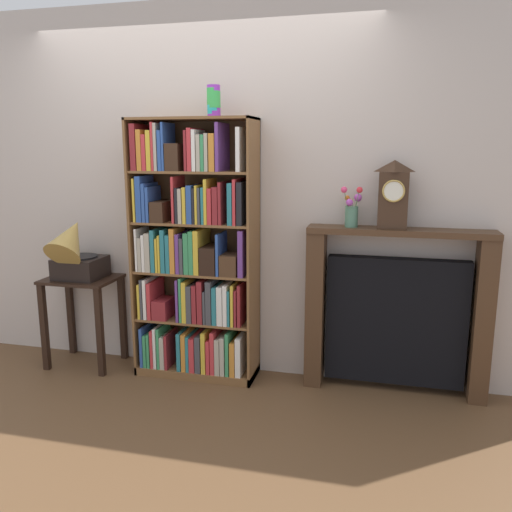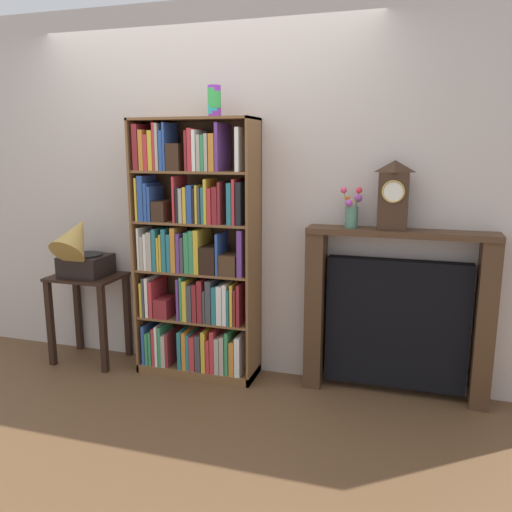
{
  "view_description": "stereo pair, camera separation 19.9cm",
  "coord_description": "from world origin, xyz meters",
  "px_view_note": "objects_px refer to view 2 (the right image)",
  "views": [
    {
      "loc": [
        1.31,
        -3.37,
        1.65
      ],
      "look_at": [
        0.45,
        0.07,
        0.92
      ],
      "focal_mm": 36.72,
      "sensor_mm": 36.0,
      "label": 1
    },
    {
      "loc": [
        1.5,
        -3.32,
        1.65
      ],
      "look_at": [
        0.45,
        0.07,
        0.92
      ],
      "focal_mm": 36.72,
      "sensor_mm": 36.0,
      "label": 2
    }
  ],
  "objects_px": {
    "cup_stack": "(214,101)",
    "gramophone": "(80,249)",
    "bookshelf": "(195,260)",
    "fireplace_mantel": "(396,315)",
    "side_table_left": "(88,299)",
    "flower_vase": "(352,211)",
    "mantel_clock": "(394,195)"
  },
  "relations": [
    {
      "from": "cup_stack",
      "to": "gramophone",
      "type": "distance_m",
      "value": 1.5
    },
    {
      "from": "bookshelf",
      "to": "fireplace_mantel",
      "type": "bearing_deg",
      "value": 3.32
    },
    {
      "from": "side_table_left",
      "to": "bookshelf",
      "type": "bearing_deg",
      "value": 2.17
    },
    {
      "from": "bookshelf",
      "to": "fireplace_mantel",
      "type": "relative_size",
      "value": 1.53
    },
    {
      "from": "gramophone",
      "to": "cup_stack",
      "type": "bearing_deg",
      "value": 4.5
    },
    {
      "from": "side_table_left",
      "to": "fireplace_mantel",
      "type": "bearing_deg",
      "value": 2.87
    },
    {
      "from": "cup_stack",
      "to": "flower_vase",
      "type": "bearing_deg",
      "value": 4.58
    },
    {
      "from": "fireplace_mantel",
      "to": "bookshelf",
      "type": "bearing_deg",
      "value": -176.68
    },
    {
      "from": "fireplace_mantel",
      "to": "mantel_clock",
      "type": "height_order",
      "value": "mantel_clock"
    },
    {
      "from": "bookshelf",
      "to": "gramophone",
      "type": "bearing_deg",
      "value": -173.84
    },
    {
      "from": "gramophone",
      "to": "flower_vase",
      "type": "bearing_deg",
      "value": 4.54
    },
    {
      "from": "mantel_clock",
      "to": "cup_stack",
      "type": "bearing_deg",
      "value": -176.43
    },
    {
      "from": "bookshelf",
      "to": "fireplace_mantel",
      "type": "distance_m",
      "value": 1.45
    },
    {
      "from": "cup_stack",
      "to": "flower_vase",
      "type": "distance_m",
      "value": 1.17
    },
    {
      "from": "cup_stack",
      "to": "fireplace_mantel",
      "type": "distance_m",
      "value": 1.88
    },
    {
      "from": "side_table_left",
      "to": "mantel_clock",
      "type": "distance_m",
      "value": 2.41
    },
    {
      "from": "cup_stack",
      "to": "side_table_left",
      "type": "height_order",
      "value": "cup_stack"
    },
    {
      "from": "gramophone",
      "to": "mantel_clock",
      "type": "bearing_deg",
      "value": 4.01
    },
    {
      "from": "bookshelf",
      "to": "flower_vase",
      "type": "height_order",
      "value": "bookshelf"
    },
    {
      "from": "bookshelf",
      "to": "gramophone",
      "type": "height_order",
      "value": "bookshelf"
    },
    {
      "from": "cup_stack",
      "to": "flower_vase",
      "type": "relative_size",
      "value": 0.76
    },
    {
      "from": "fireplace_mantel",
      "to": "mantel_clock",
      "type": "relative_size",
      "value": 2.74
    },
    {
      "from": "side_table_left",
      "to": "gramophone",
      "type": "distance_m",
      "value": 0.41
    },
    {
      "from": "bookshelf",
      "to": "mantel_clock",
      "type": "height_order",
      "value": "bookshelf"
    },
    {
      "from": "gramophone",
      "to": "mantel_clock",
      "type": "relative_size",
      "value": 1.18
    },
    {
      "from": "cup_stack",
      "to": "gramophone",
      "type": "xyz_separation_m",
      "value": [
        -1.07,
        -0.08,
        -1.05
      ]
    },
    {
      "from": "bookshelf",
      "to": "fireplace_mantel",
      "type": "xyz_separation_m",
      "value": [
        1.41,
        0.08,
        -0.31
      ]
    },
    {
      "from": "bookshelf",
      "to": "gramophone",
      "type": "distance_m",
      "value": 0.9
    },
    {
      "from": "bookshelf",
      "to": "side_table_left",
      "type": "height_order",
      "value": "bookshelf"
    },
    {
      "from": "gramophone",
      "to": "mantel_clock",
      "type": "xyz_separation_m",
      "value": [
        2.25,
        0.16,
        0.45
      ]
    },
    {
      "from": "fireplace_mantel",
      "to": "mantel_clock",
      "type": "distance_m",
      "value": 0.8
    },
    {
      "from": "bookshelf",
      "to": "flower_vase",
      "type": "bearing_deg",
      "value": 3.2
    }
  ]
}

